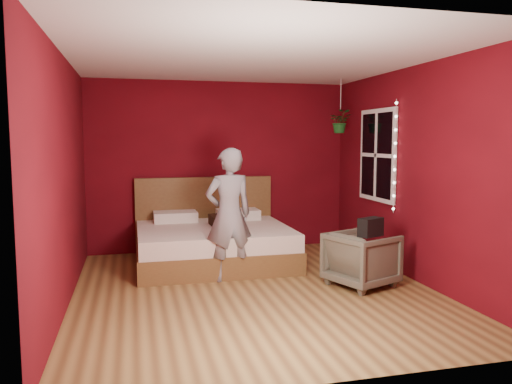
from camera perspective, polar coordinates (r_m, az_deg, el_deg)
name	(u,v)px	position (r m, az deg, el deg)	size (l,w,h in m)	color
floor	(255,290)	(5.80, -0.17, -11.17)	(4.50, 4.50, 0.00)	olive
room_walls	(255,143)	(5.54, -0.17, 5.65)	(4.04, 4.54, 2.62)	#630A14
window	(377,155)	(7.09, 13.68, 4.11)	(0.05, 0.97, 1.27)	white
fairy_lights	(395,156)	(6.62, 15.59, 3.93)	(0.04, 0.04, 1.45)	silver
bed	(213,241)	(7.02, -4.99, -5.65)	(2.08, 1.77, 1.14)	brown
person	(229,215)	(6.06, -3.12, -2.60)	(0.59, 0.39, 1.62)	gray
armchair	(362,259)	(6.02, 11.97, -7.53)	(0.68, 0.70, 0.64)	#5C5A49
handbag	(371,227)	(5.73, 12.97, -3.92)	(0.29, 0.14, 0.21)	black
throw_pillow	(225,220)	(7.01, -3.57, -3.22)	(0.40, 0.40, 0.14)	black
hanging_plant	(340,121)	(7.52, 9.61, 7.95)	(0.38, 0.36, 0.79)	silver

